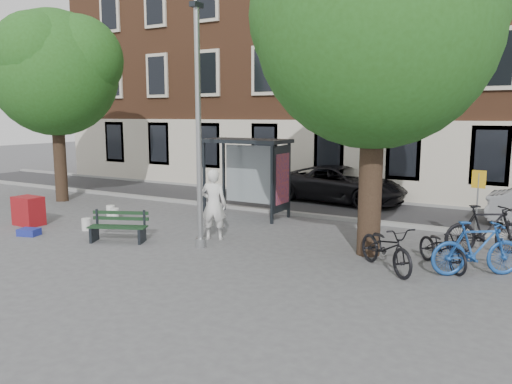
{
  "coord_description": "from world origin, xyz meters",
  "views": [
    {
      "loc": [
        7.53,
        -10.25,
        3.41
      ],
      "look_at": [
        1.08,
        1.03,
        1.4
      ],
      "focal_mm": 35.0,
      "sensor_mm": 36.0,
      "label": 1
    }
  ],
  "objects": [
    {
      "name": "painter",
      "position": [
        -0.17,
        0.86,
        0.98
      ],
      "size": [
        0.83,
        0.69,
        1.96
      ],
      "primitive_type": "imported",
      "rotation": [
        0.0,
        0.0,
        3.49
      ],
      "color": "silver",
      "rests_on": "ground"
    },
    {
      "name": "tree_left",
      "position": [
        -8.99,
        2.88,
        5.22
      ],
      "size": [
        5.18,
        4.86,
        7.4
      ],
      "color": "black",
      "rests_on": "ground"
    },
    {
      "name": "bike_a",
      "position": [
        4.72,
        0.46,
        0.52
      ],
      "size": [
        1.92,
        1.84,
        1.04
      ],
      "primitive_type": "imported",
      "rotation": [
        0.0,
        0.0,
        0.83
      ],
      "color": "black",
      "rests_on": "ground"
    },
    {
      "name": "building_row",
      "position": [
        0.0,
        13.0,
        7.0
      ],
      "size": [
        30.0,
        8.0,
        14.0
      ],
      "primitive_type": "cube",
      "color": "brown",
      "rests_on": "ground"
    },
    {
      "name": "tree_right",
      "position": [
        4.01,
        1.38,
        5.62
      ],
      "size": [
        5.76,
        5.6,
        8.2
      ],
      "color": "black",
      "rests_on": "ground"
    },
    {
      "name": "bike_d",
      "position": [
        6.5,
        2.96,
        0.62
      ],
      "size": [
        2.06,
        1.58,
        1.24
      ],
      "primitive_type": "imported",
      "rotation": [
        0.0,
        0.0,
        2.13
      ],
      "color": "black",
      "rests_on": "ground"
    },
    {
      "name": "bucket_b",
      "position": [
        -4.56,
        1.46,
        0.18
      ],
      "size": [
        0.34,
        0.34,
        0.36
      ],
      "primitive_type": "cylinder",
      "rotation": [
        0.0,
        0.0,
        -0.27
      ],
      "color": "silver",
      "rests_on": "ground"
    },
    {
      "name": "bus_shelter",
      "position": [
        -0.61,
        4.11,
        1.92
      ],
      "size": [
        2.85,
        1.45,
        2.62
      ],
      "color": "#1E2328",
      "rests_on": "ground"
    },
    {
      "name": "car_dark",
      "position": [
        0.77,
        8.27,
        0.72
      ],
      "size": [
        5.41,
        3.02,
        1.43
      ],
      "primitive_type": "imported",
      "rotation": [
        0.0,
        0.0,
        1.44
      ],
      "color": "black",
      "rests_on": "ground"
    },
    {
      "name": "bike_c",
      "position": [
        5.77,
        1.26,
        0.46
      ],
      "size": [
        1.65,
        1.68,
        0.92
      ],
      "primitive_type": "imported",
      "rotation": [
        0.0,
        0.0,
        0.77
      ],
      "color": "black",
      "rests_on": "ground"
    },
    {
      "name": "blue_crate",
      "position": [
        -5.01,
        -1.41,
        0.1
      ],
      "size": [
        0.64,
        0.54,
        0.2
      ],
      "primitive_type": "cube",
      "rotation": [
        0.0,
        0.0,
        0.28
      ],
      "color": "navy",
      "rests_on": "ground"
    },
    {
      "name": "lamppost",
      "position": [
        0.0,
        0.0,
        2.78
      ],
      "size": [
        0.28,
        0.35,
        6.11
      ],
      "color": "#9EA0A3",
      "rests_on": "ground"
    },
    {
      "name": "notice_sign",
      "position": [
        6.21,
        3.5,
        1.48
      ],
      "size": [
        0.35,
        0.1,
        2.02
      ],
      "rotation": [
        0.0,
        0.0,
        -0.19
      ],
      "color": "#9EA0A3",
      "rests_on": "ground"
    },
    {
      "name": "curb_near",
      "position": [
        0.0,
        5.0,
        0.06
      ],
      "size": [
        40.0,
        0.25,
        0.12
      ],
      "primitive_type": "cube",
      "color": "gray",
      "rests_on": "ground"
    },
    {
      "name": "curb_far",
      "position": [
        0.0,
        9.0,
        0.06
      ],
      "size": [
        40.0,
        0.25,
        0.12
      ],
      "primitive_type": "cube",
      "color": "gray",
      "rests_on": "ground"
    },
    {
      "name": "red_stand",
      "position": [
        -6.22,
        -0.52,
        0.45
      ],
      "size": [
        0.92,
        0.63,
        0.9
      ],
      "primitive_type": "cube",
      "rotation": [
        0.0,
        0.0,
        -0.03
      ],
      "color": "maroon",
      "rests_on": "ground"
    },
    {
      "name": "bucket_a",
      "position": [
        -4.1,
        -0.13,
        0.18
      ],
      "size": [
        0.37,
        0.37,
        0.36
      ],
      "primitive_type": "cylinder",
      "rotation": [
        0.0,
        0.0,
        -0.42
      ],
      "color": "silver",
      "rests_on": "ground"
    },
    {
      "name": "ground",
      "position": [
        0.0,
        0.0,
        0.0
      ],
      "size": [
        90.0,
        90.0,
        0.0
      ],
      "primitive_type": "plane",
      "color": "#4C4C4F",
      "rests_on": "ground"
    },
    {
      "name": "road",
      "position": [
        0.0,
        7.0,
        0.01
      ],
      "size": [
        40.0,
        4.0,
        0.01
      ],
      "primitive_type": "cube",
      "color": "#28282B",
      "rests_on": "ground"
    },
    {
      "name": "bench",
      "position": [
        -2.27,
        -0.64,
        0.37
      ],
      "size": [
        1.64,
        1.07,
        0.81
      ],
      "rotation": [
        0.0,
        0.0,
        0.41
      ],
      "color": "#1E2328",
      "rests_on": "ground"
    },
    {
      "name": "bucket_c",
      "position": [
        -5.08,
        1.79,
        0.18
      ],
      "size": [
        0.37,
        0.37,
        0.36
      ],
      "primitive_type": "cylinder",
      "rotation": [
        0.0,
        0.0,
        0.4
      ],
      "color": "white",
      "rests_on": "ground"
    },
    {
      "name": "bike_b",
      "position": [
        6.5,
        1.04,
        0.6
      ],
      "size": [
        1.97,
        1.56,
        1.2
      ],
      "primitive_type": "imported",
      "rotation": [
        0.0,
        0.0,
        2.15
      ],
      "color": "#1B4895",
      "rests_on": "ground"
    }
  ]
}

